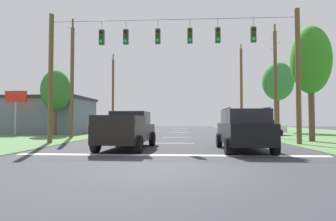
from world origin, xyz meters
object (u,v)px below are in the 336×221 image
(overhead_signal_span, at_px, (172,67))
(tree_roadside_right, at_px, (56,91))
(utility_pole_mid_left, at_px, (72,80))
(tree_roadside_far_right, at_px, (311,61))
(pickup_truck, at_px, (128,130))
(suv_black, at_px, (243,129))
(roadside_store, at_px, (40,115))
(utility_pole_far_right, at_px, (241,89))
(distant_car_crossing_white, at_px, (262,127))
(utility_pole_mid_right, at_px, (275,81))
(utility_pole_far_left, at_px, (113,94))
(tree_roadside_left, at_px, (278,81))

(overhead_signal_span, height_order, tree_roadside_right, overhead_signal_span)
(utility_pole_mid_left, bearing_deg, tree_roadside_far_right, -9.66)
(pickup_truck, xyz_separation_m, suv_black, (5.80, -0.74, 0.09))
(tree_roadside_right, relative_size, tree_roadside_far_right, 0.80)
(pickup_truck, xyz_separation_m, roadside_store, (-13.85, 16.72, 1.11))
(overhead_signal_span, bearing_deg, utility_pole_mid_left, 147.98)
(suv_black, xyz_separation_m, utility_pole_far_right, (4.50, 21.74, 4.40))
(pickup_truck, relative_size, distant_car_crossing_white, 1.25)
(overhead_signal_span, xyz_separation_m, utility_pole_mid_right, (8.22, 5.38, -0.15))
(roadside_store, bearing_deg, tree_roadside_far_right, -23.84)
(overhead_signal_span, height_order, utility_pole_far_right, utility_pole_far_right)
(utility_pole_far_left, relative_size, tree_roadside_far_right, 1.29)
(distant_car_crossing_white, distance_m, utility_pole_far_right, 9.03)
(utility_pole_far_right, relative_size, tree_roadside_right, 1.74)
(roadside_store, bearing_deg, utility_pole_far_left, 34.28)
(utility_pole_far_right, relative_size, utility_pole_mid_left, 1.10)
(utility_pole_mid_left, xyz_separation_m, tree_roadside_far_right, (18.43, -3.14, 0.77))
(utility_pole_mid_left, xyz_separation_m, roadside_store, (-7.24, 8.21, -2.81))
(suv_black, xyz_separation_m, tree_roadside_left, (8.74, 20.74, 5.22))
(pickup_truck, distance_m, utility_pole_far_left, 23.02)
(utility_pole_mid_right, distance_m, utility_pole_mid_left, 17.00)
(utility_pole_far_left, bearing_deg, tree_roadside_left, -4.62)
(overhead_signal_span, distance_m, utility_pole_mid_right, 9.83)
(utility_pole_far_right, bearing_deg, utility_pole_far_left, 177.59)
(tree_roadside_left, bearing_deg, roadside_store, -173.41)
(tree_roadside_right, xyz_separation_m, tree_roadside_left, (24.18, 8.14, 1.89))
(suv_black, height_order, tree_roadside_right, tree_roadside_right)
(utility_pole_far_right, height_order, roadside_store, utility_pole_far_right)
(utility_pole_far_right, bearing_deg, roadside_store, -169.96)
(utility_pole_far_left, distance_m, tree_roadside_far_right, 24.58)
(pickup_truck, height_order, tree_roadside_far_right, tree_roadside_far_right)
(tree_roadside_far_right, bearing_deg, utility_pole_far_right, 95.56)
(utility_pole_far_left, bearing_deg, distant_car_crossing_white, -26.15)
(utility_pole_mid_left, xyz_separation_m, utility_pole_far_left, (0.07, 13.19, 0.11))
(tree_roadside_far_right, bearing_deg, distant_car_crossing_white, 98.65)
(utility_pole_mid_right, xyz_separation_m, tree_roadside_right, (-20.03, 3.45, -0.31))
(utility_pole_far_right, distance_m, utility_pole_mid_left, 21.02)
(utility_pole_far_left, bearing_deg, suv_black, -61.21)
(distant_car_crossing_white, relative_size, utility_pole_far_left, 0.42)
(suv_black, relative_size, utility_pole_mid_left, 0.47)
(suv_black, bearing_deg, utility_pole_far_right, 78.30)
(suv_black, height_order, utility_pole_far_left, utility_pole_far_left)
(pickup_truck, distance_m, tree_roadside_right, 15.66)
(pickup_truck, relative_size, utility_pole_mid_left, 0.54)
(overhead_signal_span, height_order, suv_black, overhead_signal_span)
(utility_pole_mid_left, height_order, tree_roadside_right, utility_pole_mid_left)
(overhead_signal_span, xyz_separation_m, distant_car_crossing_white, (8.44, 10.26, -4.06))
(utility_pole_mid_right, relative_size, roadside_store, 0.83)
(tree_roadside_left, bearing_deg, utility_pole_mid_left, -151.49)
(suv_black, bearing_deg, pickup_truck, 172.70)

